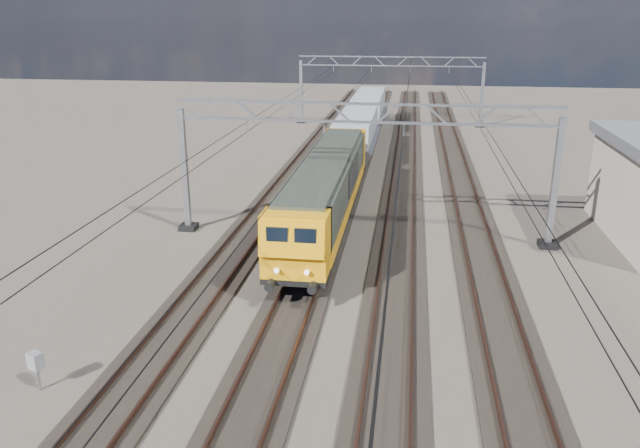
# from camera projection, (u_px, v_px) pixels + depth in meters

# --- Properties ---
(ground) EXTENTS (160.00, 160.00, 0.00)m
(ground) POSITION_uv_depth(u_px,v_px,m) (354.00, 267.00, 29.26)
(ground) COLOR #29241E
(ground) RESTS_ON ground
(track_outer_west) EXTENTS (2.60, 140.00, 0.30)m
(track_outer_west) POSITION_uv_depth(u_px,v_px,m) (230.00, 258.00, 30.06)
(track_outer_west) COLOR black
(track_outer_west) RESTS_ON ground
(track_loco) EXTENTS (2.60, 140.00, 0.30)m
(track_loco) POSITION_uv_depth(u_px,v_px,m) (312.00, 263.00, 29.51)
(track_loco) COLOR black
(track_loco) RESTS_ON ground
(track_inner_east) EXTENTS (2.60, 140.00, 0.30)m
(track_inner_east) POSITION_uv_depth(u_px,v_px,m) (397.00, 268.00, 28.97)
(track_inner_east) COLOR black
(track_inner_east) RESTS_ON ground
(track_outer_east) EXTENTS (2.60, 140.00, 0.30)m
(track_outer_east) POSITION_uv_depth(u_px,v_px,m) (485.00, 272.00, 28.42)
(track_outer_east) COLOR black
(track_outer_east) RESTS_ON ground
(catenary_gantry_mid) EXTENTS (19.90, 0.90, 7.11)m
(catenary_gantry_mid) POSITION_uv_depth(u_px,v_px,m) (363.00, 166.00, 31.76)
(catenary_gantry_mid) COLOR #8E929B
(catenary_gantry_mid) RESTS_ON ground
(catenary_gantry_far) EXTENTS (19.90, 0.90, 7.11)m
(catenary_gantry_far) POSITION_uv_depth(u_px,v_px,m) (390.00, 88.00, 65.52)
(catenary_gantry_far) COLOR #8E929B
(catenary_gantry_far) RESTS_ON ground
(overhead_wires) EXTENTS (12.03, 140.00, 0.53)m
(overhead_wires) POSITION_uv_depth(u_px,v_px,m) (369.00, 118.00, 34.93)
(overhead_wires) COLOR black
(overhead_wires) RESTS_ON ground
(locomotive) EXTENTS (2.76, 21.10, 3.62)m
(locomotive) POSITION_uv_depth(u_px,v_px,m) (327.00, 188.00, 33.64)
(locomotive) COLOR black
(locomotive) RESTS_ON ground
(hopper_wagon_lead) EXTENTS (3.38, 13.00, 3.25)m
(hopper_wagon_lead) POSITION_uv_depth(u_px,v_px,m) (356.00, 132.00, 50.26)
(hopper_wagon_lead) COLOR black
(hopper_wagon_lead) RESTS_ON ground
(hopper_wagon_mid) EXTENTS (3.38, 13.00, 3.25)m
(hopper_wagon_mid) POSITION_uv_depth(u_px,v_px,m) (369.00, 107.00, 63.57)
(hopper_wagon_mid) COLOR black
(hopper_wagon_mid) RESTS_ON ground
(trackside_cabinet) EXTENTS (0.53, 0.47, 1.32)m
(trackside_cabinet) POSITION_uv_depth(u_px,v_px,m) (35.00, 362.00, 19.36)
(trackside_cabinet) COLOR #8E929B
(trackside_cabinet) RESTS_ON ground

